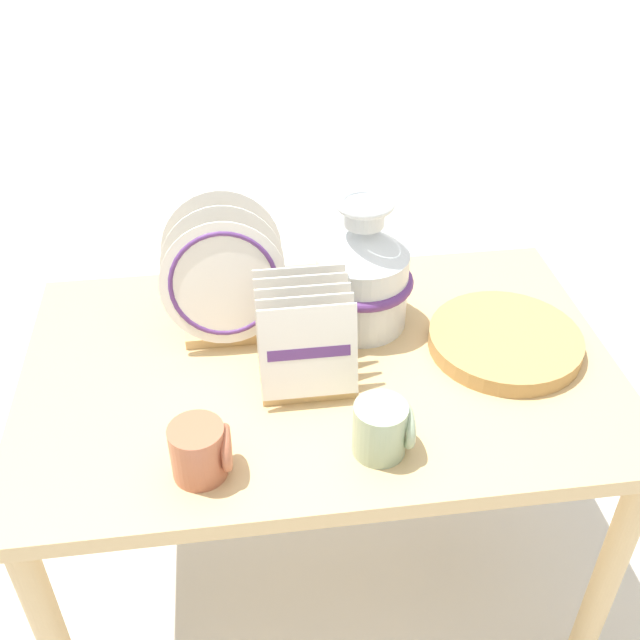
{
  "coord_description": "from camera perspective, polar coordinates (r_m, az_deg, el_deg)",
  "views": [
    {
      "loc": [
        -0.15,
        -1.15,
        1.71
      ],
      "look_at": [
        0.0,
        0.0,
        0.85
      ],
      "focal_mm": 42.0,
      "sensor_mm": 36.0,
      "label": 1
    }
  ],
  "objects": [
    {
      "name": "display_table",
      "position": [
        1.58,
        0.0,
        -6.09
      ],
      "size": [
        1.19,
        0.75,
        0.74
      ],
      "color": "tan",
      "rests_on": "ground_plane"
    },
    {
      "name": "dish_rack_square_plates",
      "position": [
        1.43,
        -1.16,
        -1.94
      ],
      "size": [
        0.18,
        0.18,
        0.2
      ],
      "color": "tan",
      "rests_on": "display_table"
    },
    {
      "name": "mug_sage_glaze",
      "position": [
        1.31,
        4.81,
        -8.24
      ],
      "size": [
        0.1,
        0.09,
        0.1
      ],
      "color": "#9EB28E",
      "rests_on": "display_table"
    },
    {
      "name": "ceramic_vase",
      "position": [
        1.56,
        3.23,
        3.65
      ],
      "size": [
        0.22,
        0.22,
        0.3
      ],
      "color": "silver",
      "rests_on": "display_table"
    },
    {
      "name": "ground_plane",
      "position": [
        2.07,
        0.0,
        -19.26
      ],
      "size": [
        14.0,
        14.0,
        0.0
      ],
      "primitive_type": "plane",
      "color": "silver"
    },
    {
      "name": "dish_rack_round_plates",
      "position": [
        1.55,
        -7.31,
        2.76
      ],
      "size": [
        0.25,
        0.2,
        0.27
      ],
      "color": "tan",
      "rests_on": "display_table"
    },
    {
      "name": "mug_terracotta_glaze",
      "position": [
        1.28,
        -9.03,
        -9.8
      ],
      "size": [
        0.1,
        0.09,
        0.1
      ],
      "color": "#B76647",
      "rests_on": "display_table"
    },
    {
      "name": "wicker_charger_stack",
      "position": [
        1.59,
        13.86,
        -1.48
      ],
      "size": [
        0.31,
        0.31,
        0.04
      ],
      "color": "tan",
      "rests_on": "display_table"
    }
  ]
}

